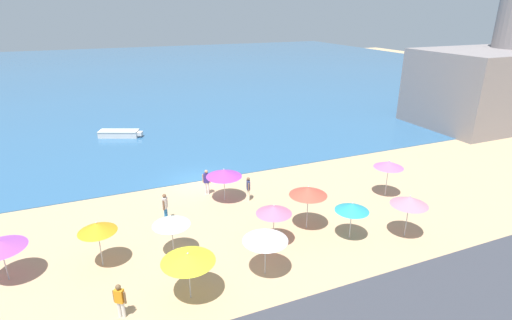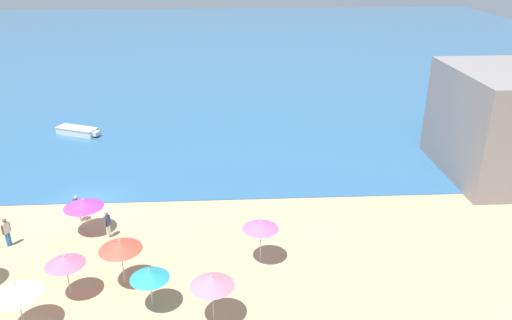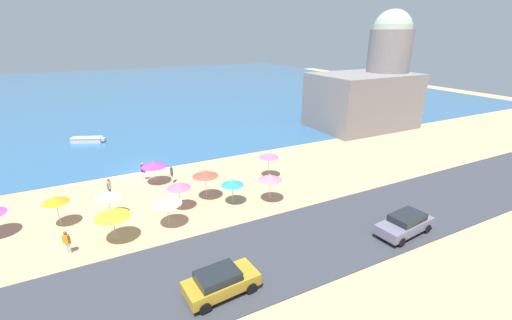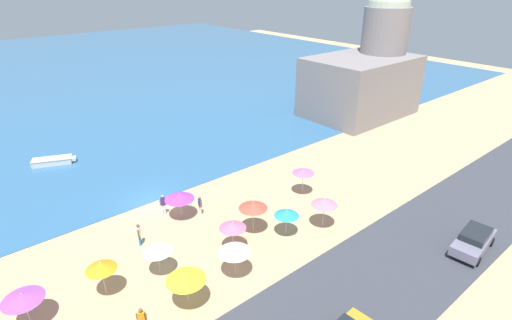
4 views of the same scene
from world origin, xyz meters
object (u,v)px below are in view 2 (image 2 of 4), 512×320
(beach_umbrella_5, at_px, (83,204))
(bather_0, at_px, (108,223))
(beach_umbrella_13, at_px, (16,290))
(skiff_nearshore, at_px, (78,131))
(beach_umbrella_4, at_px, (120,245))
(beach_umbrella_8, at_px, (65,261))
(beach_umbrella_1, at_px, (260,225))
(beach_umbrella_3, at_px, (212,281))
(bather_2, at_px, (77,207))
(bather_1, at_px, (6,231))
(beach_umbrella_7, at_px, (149,275))

(beach_umbrella_5, relative_size, bather_0, 1.42)
(beach_umbrella_13, bearing_deg, skiff_nearshore, 99.78)
(beach_umbrella_5, height_order, bather_0, beach_umbrella_5)
(bather_0, bearing_deg, skiff_nearshore, 110.31)
(beach_umbrella_4, relative_size, beach_umbrella_5, 1.14)
(beach_umbrella_8, bearing_deg, skiff_nearshore, 104.15)
(beach_umbrella_1, distance_m, beach_umbrella_3, 5.15)
(beach_umbrella_5, relative_size, beach_umbrella_13, 0.95)
(bather_2, bearing_deg, bather_0, -40.73)
(bather_2, bearing_deg, bather_1, -141.99)
(beach_umbrella_4, distance_m, beach_umbrella_7, 2.52)
(beach_umbrella_13, xyz_separation_m, bather_1, (-3.34, 6.90, -1.12))
(beach_umbrella_3, bearing_deg, beach_umbrella_4, 147.57)
(beach_umbrella_1, relative_size, beach_umbrella_8, 1.08)
(beach_umbrella_5, xyz_separation_m, bather_1, (-4.08, -1.25, -0.93))
(beach_umbrella_7, distance_m, bather_0, 7.35)
(beach_umbrella_1, height_order, beach_umbrella_8, beach_umbrella_1)
(beach_umbrella_4, distance_m, beach_umbrella_8, 2.61)
(beach_umbrella_7, xyz_separation_m, bather_0, (-3.40, 6.44, -0.97))
(beach_umbrella_1, bearing_deg, bather_2, 156.06)
(beach_umbrella_1, relative_size, bather_2, 1.43)
(skiff_nearshore, bearing_deg, beach_umbrella_13, -80.22)
(beach_umbrella_13, relative_size, skiff_nearshore, 0.58)
(beach_umbrella_7, height_order, beach_umbrella_8, beach_umbrella_8)
(beach_umbrella_5, relative_size, beach_umbrella_7, 1.07)
(bather_0, bearing_deg, bather_2, 139.27)
(beach_umbrella_5, xyz_separation_m, beach_umbrella_13, (-0.74, -8.15, 0.19))
(bather_2, bearing_deg, beach_umbrella_13, -89.55)
(beach_umbrella_4, bearing_deg, beach_umbrella_1, 13.17)
(beach_umbrella_13, distance_m, bather_0, 7.91)
(beach_umbrella_1, bearing_deg, beach_umbrella_13, -157.31)
(beach_umbrella_8, xyz_separation_m, beach_umbrella_13, (-1.45, -2.15, 0.04))
(beach_umbrella_1, xyz_separation_m, beach_umbrella_5, (-10.18, 3.59, -0.33))
(skiff_nearshore, bearing_deg, bather_1, -86.90)
(beach_umbrella_5, bearing_deg, beach_umbrella_3, -46.37)
(skiff_nearshore, bearing_deg, beach_umbrella_1, -53.35)
(skiff_nearshore, bearing_deg, beach_umbrella_4, -69.55)
(beach_umbrella_1, xyz_separation_m, beach_umbrella_7, (-5.35, -3.49, -0.37))
(beach_umbrella_8, xyz_separation_m, bather_0, (0.72, 5.37, -1.15))
(beach_umbrella_1, xyz_separation_m, beach_umbrella_13, (-10.92, -4.57, -0.15))
(beach_umbrella_5, xyz_separation_m, skiff_nearshore, (-5.06, 16.90, -1.54))
(beach_umbrella_7, relative_size, bather_0, 1.33)
(beach_umbrella_4, bearing_deg, beach_umbrella_7, -48.45)
(beach_umbrella_7, xyz_separation_m, bather_2, (-5.65, 8.37, -0.89))
(beach_umbrella_7, bearing_deg, beach_umbrella_13, -169.06)
(beach_umbrella_1, bearing_deg, bather_1, 170.71)
(beach_umbrella_1, relative_size, beach_umbrella_4, 0.96)
(beach_umbrella_7, bearing_deg, bather_2, 123.99)
(bather_0, relative_size, bather_2, 0.92)
(beach_umbrella_13, bearing_deg, beach_umbrella_1, 22.69)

